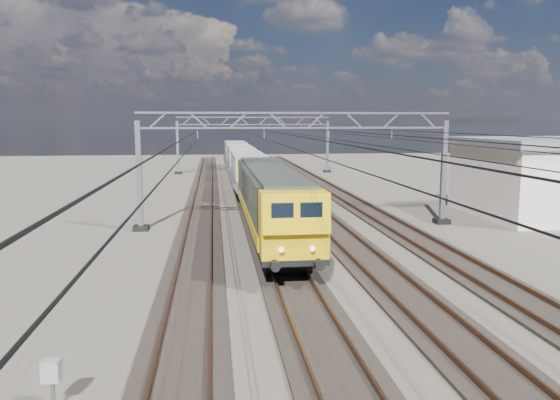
{
  "coord_description": "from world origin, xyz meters",
  "views": [
    {
      "loc": [
        -5.07,
        -29.18,
        6.54
      ],
      "look_at": [
        -1.61,
        -0.72,
        2.4
      ],
      "focal_mm": 35.0,
      "sensor_mm": 36.0,
      "label": 1
    }
  ],
  "objects": [
    {
      "name": "ground",
      "position": [
        0.0,
        0.0,
        0.0
      ],
      "size": [
        160.0,
        160.0,
        0.0
      ],
      "primitive_type": "plane",
      "color": "#2B2720",
      "rests_on": "ground"
    },
    {
      "name": "track_outer_west",
      "position": [
        -6.0,
        0.0,
        0.07
      ],
      "size": [
        2.6,
        140.0,
        0.3
      ],
      "color": "black",
      "rests_on": "ground"
    },
    {
      "name": "track_inner_east",
      "position": [
        2.0,
        0.0,
        0.07
      ],
      "size": [
        2.6,
        140.0,
        0.3
      ],
      "color": "black",
      "rests_on": "ground"
    },
    {
      "name": "hopper_wagon_lead",
      "position": [
        -2.0,
        18.65,
        2.23
      ],
      "size": [
        3.38,
        13.0,
        3.25
      ],
      "color": "black",
      "rests_on": "ground"
    },
    {
      "name": "trackside_cabinet",
      "position": [
        -8.8,
        -16.99,
        0.91
      ],
      "size": [
        0.42,
        0.33,
        1.2
      ],
      "rotation": [
        0.0,
        0.0,
        -0.08
      ],
      "color": "gray",
      "rests_on": "ground"
    },
    {
      "name": "locomotive",
      "position": [
        -2.0,
        0.95,
        2.33
      ],
      "size": [
        2.76,
        21.1,
        3.62
      ],
      "color": "black",
      "rests_on": "ground"
    },
    {
      "name": "track_loco",
      "position": [
        -2.0,
        0.0,
        0.07
      ],
      "size": [
        2.6,
        140.0,
        0.3
      ],
      "color": "black",
      "rests_on": "ground"
    },
    {
      "name": "hopper_wagon_mid",
      "position": [
        -2.0,
        32.85,
        2.23
      ],
      "size": [
        3.38,
        13.0,
        3.25
      ],
      "color": "black",
      "rests_on": "ground"
    },
    {
      "name": "catenary_gantry_mid",
      "position": [
        0.0,
        4.0,
        3.91
      ],
      "size": [
        19.9,
        0.9,
        7.11
      ],
      "color": "gray",
      "rests_on": "ground"
    },
    {
      "name": "track_outer_east",
      "position": [
        6.0,
        0.0,
        0.07
      ],
      "size": [
        2.6,
        140.0,
        0.3
      ],
      "color": "black",
      "rests_on": "ground"
    },
    {
      "name": "catenary_gantry_far",
      "position": [
        0.0,
        40.0,
        3.91
      ],
      "size": [
        19.9,
        0.9,
        7.11
      ],
      "color": "gray",
      "rests_on": "ground"
    },
    {
      "name": "overhead_wires",
      "position": [
        0.0,
        8.0,
        5.75
      ],
      "size": [
        12.03,
        140.0,
        0.53
      ],
      "color": "black",
      "rests_on": "ground"
    },
    {
      "name": "hopper_wagon_third",
      "position": [
        -2.0,
        47.05,
        2.23
      ],
      "size": [
        3.38,
        13.0,
        3.25
      ],
      "color": "black",
      "rests_on": "ground"
    }
  ]
}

